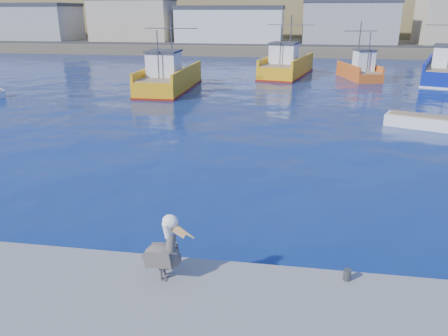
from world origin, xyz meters
name	(u,v)px	position (x,y,z in m)	size (l,w,h in m)	color
ground	(244,227)	(0.00, 0.00, 0.00)	(260.00, 260.00, 0.00)	#071854
dock_bollards	(253,267)	(0.60, -3.40, 0.65)	(36.20, 0.20, 0.30)	#4C4C4C
far_shore	(292,2)	(0.00, 109.20, 8.98)	(200.00, 81.00, 24.00)	brown
trawler_yellow_a	(169,79)	(-9.94, 25.93, 1.03)	(5.05, 11.06, 6.48)	orange
trawler_yellow_b	(286,66)	(0.51, 37.16, 1.04)	(6.23, 11.87, 6.52)	orange
trawler_blue	(447,71)	(17.01, 35.45, 1.08)	(7.79, 12.66, 6.60)	navy
boat_orange	(360,70)	(8.32, 35.60, 0.97)	(4.18, 7.33, 5.90)	#D1581C
skiff_mid	(422,123)	(9.56, 15.13, 0.31)	(4.67, 3.06, 0.96)	silver
pelican	(165,251)	(-1.59, -4.04, 1.28)	(1.48, 0.70, 1.82)	#595451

